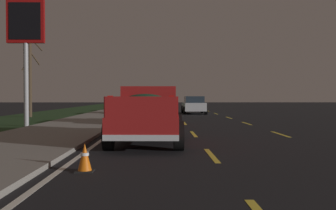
{
  "coord_description": "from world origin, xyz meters",
  "views": [
    {
      "loc": [
        -0.7,
        3.04,
        1.53
      ],
      "look_at": [
        12.54,
        2.83,
        1.24
      ],
      "focal_mm": 41.79,
      "sensor_mm": 36.0,
      "label": 1
    }
  ],
  "objects_px": {
    "sedan_silver": "(194,105)",
    "sedan_tan": "(154,105)",
    "pickup_truck": "(148,113)",
    "sedan_green": "(156,104)",
    "gas_price_sign": "(26,32)",
    "bare_tree_far": "(30,74)",
    "sedan_red": "(154,110)",
    "traffic_cone_near": "(85,158)"
  },
  "relations": [
    {
      "from": "sedan_silver",
      "to": "bare_tree_far",
      "type": "bearing_deg",
      "value": 112.86
    },
    {
      "from": "sedan_red",
      "to": "bare_tree_far",
      "type": "distance_m",
      "value": 12.61
    },
    {
      "from": "sedan_silver",
      "to": "bare_tree_far",
      "type": "relative_size",
      "value": 0.74
    },
    {
      "from": "sedan_green",
      "to": "sedan_tan",
      "type": "bearing_deg",
      "value": 179.64
    },
    {
      "from": "bare_tree_far",
      "to": "sedan_red",
      "type": "bearing_deg",
      "value": -131.25
    },
    {
      "from": "sedan_silver",
      "to": "gas_price_sign",
      "type": "height_order",
      "value": "gas_price_sign"
    },
    {
      "from": "sedan_red",
      "to": "sedan_green",
      "type": "height_order",
      "value": "same"
    },
    {
      "from": "pickup_truck",
      "to": "gas_price_sign",
      "type": "height_order",
      "value": "gas_price_sign"
    },
    {
      "from": "sedan_tan",
      "to": "traffic_cone_near",
      "type": "bearing_deg",
      "value": 177.89
    },
    {
      "from": "sedan_green",
      "to": "bare_tree_far",
      "type": "distance_m",
      "value": 13.98
    },
    {
      "from": "pickup_truck",
      "to": "sedan_green",
      "type": "distance_m",
      "value": 26.46
    },
    {
      "from": "sedan_silver",
      "to": "sedan_green",
      "type": "xyz_separation_m",
      "value": [
        5.04,
        3.44,
        0.0
      ]
    },
    {
      "from": "sedan_tan",
      "to": "bare_tree_far",
      "type": "height_order",
      "value": "bare_tree_far"
    },
    {
      "from": "gas_price_sign",
      "to": "traffic_cone_near",
      "type": "height_order",
      "value": "gas_price_sign"
    },
    {
      "from": "sedan_green",
      "to": "traffic_cone_near",
      "type": "distance_m",
      "value": 31.45
    },
    {
      "from": "pickup_truck",
      "to": "sedan_green",
      "type": "xyz_separation_m",
      "value": [
        26.45,
        0.18,
        -0.2
      ]
    },
    {
      "from": "pickup_truck",
      "to": "sedan_silver",
      "type": "height_order",
      "value": "pickup_truck"
    },
    {
      "from": "sedan_green",
      "to": "traffic_cone_near",
      "type": "xyz_separation_m",
      "value": [
        -31.44,
        0.93,
        -0.5
      ]
    },
    {
      "from": "sedan_green",
      "to": "gas_price_sign",
      "type": "height_order",
      "value": "gas_price_sign"
    },
    {
      "from": "sedan_red",
      "to": "bare_tree_far",
      "type": "xyz_separation_m",
      "value": [
        8.16,
        9.31,
        2.39
      ]
    },
    {
      "from": "sedan_silver",
      "to": "gas_price_sign",
      "type": "relative_size",
      "value": 0.68
    },
    {
      "from": "gas_price_sign",
      "to": "sedan_silver",
      "type": "bearing_deg",
      "value": -34.29
    },
    {
      "from": "pickup_truck",
      "to": "gas_price_sign",
      "type": "bearing_deg",
      "value": 42.23
    },
    {
      "from": "pickup_truck",
      "to": "bare_tree_far",
      "type": "height_order",
      "value": "bare_tree_far"
    },
    {
      "from": "pickup_truck",
      "to": "sedan_green",
      "type": "relative_size",
      "value": 1.24
    },
    {
      "from": "pickup_truck",
      "to": "gas_price_sign",
      "type": "xyz_separation_m",
      "value": [
        7.13,
        6.47,
        3.84
      ]
    },
    {
      "from": "pickup_truck",
      "to": "sedan_silver",
      "type": "bearing_deg",
      "value": -8.68
    },
    {
      "from": "sedan_red",
      "to": "sedan_green",
      "type": "distance_m",
      "value": 18.5
    },
    {
      "from": "sedan_tan",
      "to": "bare_tree_far",
      "type": "bearing_deg",
      "value": 107.54
    },
    {
      "from": "bare_tree_far",
      "to": "sedan_green",
      "type": "bearing_deg",
      "value": -41.38
    },
    {
      "from": "sedan_red",
      "to": "bare_tree_far",
      "type": "relative_size",
      "value": 0.73
    },
    {
      "from": "sedan_tan",
      "to": "gas_price_sign",
      "type": "height_order",
      "value": "gas_price_sign"
    },
    {
      "from": "bare_tree_far",
      "to": "gas_price_sign",
      "type": "bearing_deg",
      "value": -162.65
    },
    {
      "from": "traffic_cone_near",
      "to": "sedan_tan",
      "type": "bearing_deg",
      "value": -2.11
    },
    {
      "from": "sedan_silver",
      "to": "traffic_cone_near",
      "type": "bearing_deg",
      "value": 170.59
    },
    {
      "from": "pickup_truck",
      "to": "bare_tree_far",
      "type": "distance_m",
      "value": 18.73
    },
    {
      "from": "gas_price_sign",
      "to": "bare_tree_far",
      "type": "xyz_separation_m",
      "value": [
        8.99,
        2.81,
        -1.65
      ]
    },
    {
      "from": "gas_price_sign",
      "to": "traffic_cone_near",
      "type": "relative_size",
      "value": 11.11
    },
    {
      "from": "sedan_silver",
      "to": "sedan_tan",
      "type": "height_order",
      "value": "same"
    },
    {
      "from": "pickup_truck",
      "to": "bare_tree_far",
      "type": "relative_size",
      "value": 0.92
    },
    {
      "from": "pickup_truck",
      "to": "sedan_tan",
      "type": "relative_size",
      "value": 1.24
    },
    {
      "from": "pickup_truck",
      "to": "sedan_red",
      "type": "xyz_separation_m",
      "value": [
        7.96,
        -0.03,
        -0.2
      ]
    }
  ]
}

